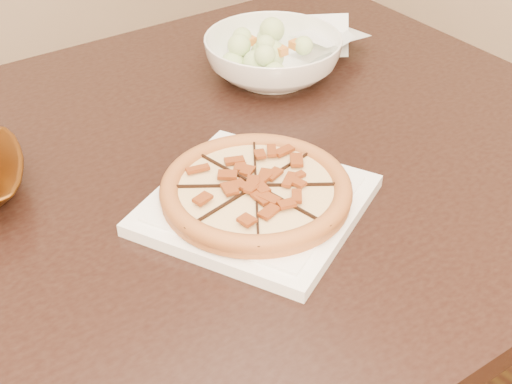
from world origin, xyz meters
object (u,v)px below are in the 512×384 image
Objects in this scene: dining_table at (135,240)px; pizza at (256,190)px; salad_bowl at (273,58)px; plate at (256,204)px.

pizza reaches higher than dining_table.
salad_bowl is at bearing 45.70° from pizza.
salad_bowl reaches higher than dining_table.
dining_table is at bearing -160.77° from salad_bowl.
pizza is 1.06× the size of salad_bowl.
pizza is at bearing 125.08° from plate.
plate is at bearing -134.29° from salad_bowl.
salad_bowl is (0.27, 0.28, 0.03)m from plate.
pizza is at bearing -134.30° from salad_bowl.
plate reaches higher than dining_table.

